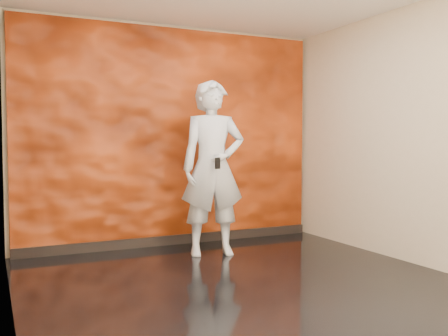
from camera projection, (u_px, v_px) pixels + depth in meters
The scene contains 5 objects.
room at pixel (244, 133), 4.60m from camera, with size 4.02×4.02×2.81m.
feature_wall at pixel (173, 137), 6.38m from camera, with size 3.90×0.06×2.75m, color #E24F16.
baseboard at pixel (175, 240), 6.41m from camera, with size 3.90×0.04×0.12m, color black.
man at pixel (213, 168), 5.80m from camera, with size 0.74×0.49×2.03m, color #9197A0.
phone at pixel (218, 163), 5.51m from camera, with size 0.07×0.01×0.13m, color black.
Camera 1 is at (-2.14, -4.09, 1.32)m, focal length 40.00 mm.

